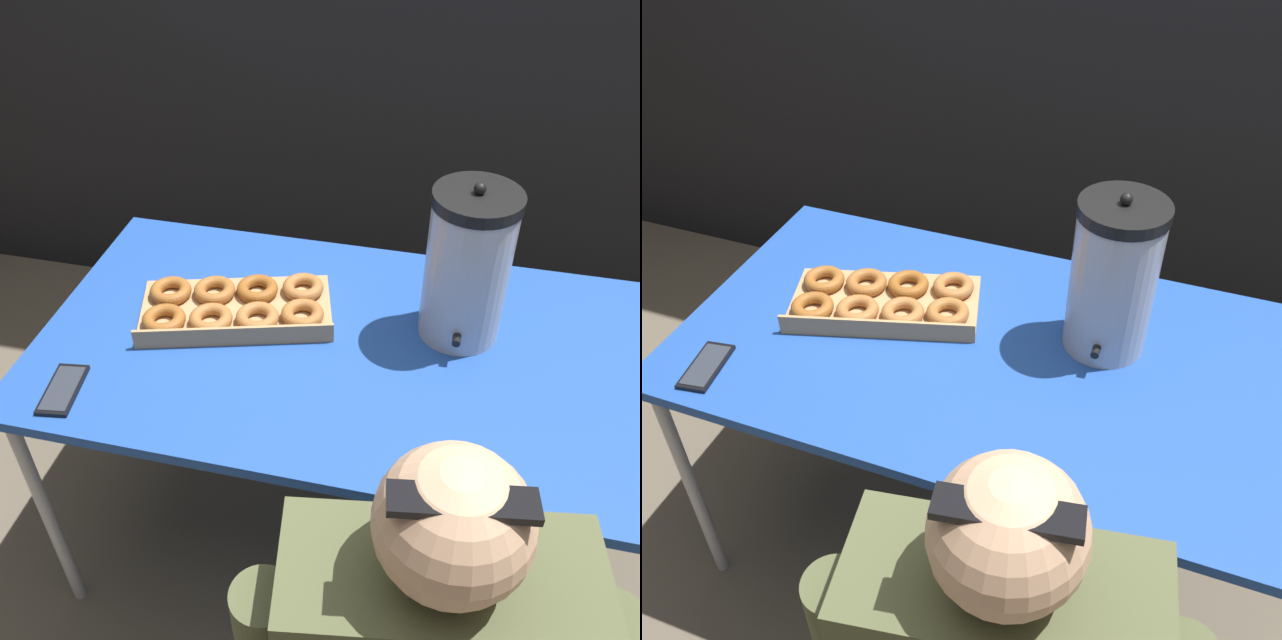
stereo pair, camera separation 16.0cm
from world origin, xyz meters
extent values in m
plane|color=brown|center=(0.00, 0.00, 0.00)|extent=(12.00, 12.00, 0.00)
cube|color=#1E479E|center=(0.00, 0.00, 0.76)|extent=(1.50, 0.81, 0.03)
cylinder|color=#ADADB2|center=(-0.70, -0.36, 0.37)|extent=(0.03, 0.03, 0.74)
cylinder|color=#ADADB2|center=(-0.70, 0.36, 0.37)|extent=(0.03, 0.03, 0.74)
cylinder|color=#ADADB2|center=(0.70, 0.36, 0.37)|extent=(0.03, 0.03, 0.74)
cube|color=tan|center=(-0.32, 0.05, 0.78)|extent=(0.51, 0.36, 0.02)
cube|color=tan|center=(-0.29, -0.06, 0.81)|extent=(0.45, 0.14, 0.04)
torus|color=brown|center=(-0.46, -0.05, 0.80)|extent=(0.12, 0.12, 0.03)
torus|color=#A16431|center=(-0.36, -0.02, 0.80)|extent=(0.14, 0.14, 0.03)
torus|color=#A36633|center=(-0.25, 0.01, 0.80)|extent=(0.14, 0.14, 0.03)
torus|color=#9D602D|center=(-0.15, 0.05, 0.80)|extent=(0.14, 0.14, 0.03)
torus|color=#945724|center=(-0.49, 0.06, 0.80)|extent=(0.14, 0.14, 0.03)
torus|color=#985B28|center=(-0.38, 0.09, 0.80)|extent=(0.11, 0.11, 0.03)
torus|color=brown|center=(-0.28, 0.12, 0.80)|extent=(0.15, 0.15, 0.03)
torus|color=#A26532|center=(-0.17, 0.15, 0.80)|extent=(0.11, 0.11, 0.03)
cylinder|color=#B7B7BC|center=(0.22, 0.11, 0.94)|extent=(0.19, 0.19, 0.34)
cylinder|color=black|center=(0.22, 0.11, 1.13)|extent=(0.19, 0.19, 0.03)
sphere|color=black|center=(0.22, 0.11, 1.15)|extent=(0.03, 0.03, 0.03)
cylinder|color=black|center=(0.22, 0.01, 0.83)|extent=(0.02, 0.05, 0.02)
cube|color=black|center=(-0.60, -0.29, 0.78)|extent=(0.09, 0.16, 0.01)
cube|color=#2D333D|center=(-0.60, -0.29, 0.78)|extent=(0.08, 0.14, 0.00)
sphere|color=tan|center=(0.23, -0.72, 1.18)|extent=(0.19, 0.19, 0.19)
cube|color=black|center=(0.23, -0.75, 1.25)|extent=(0.17, 0.07, 0.01)
camera|label=1|loc=(0.19, -1.22, 1.88)|focal=40.00mm
camera|label=2|loc=(0.34, -1.17, 1.88)|focal=40.00mm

